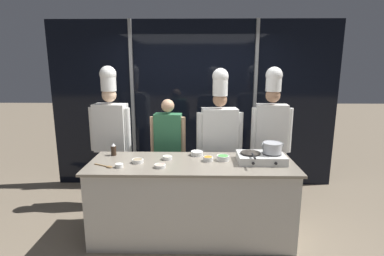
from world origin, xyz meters
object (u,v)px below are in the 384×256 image
person_guest (168,143)px  frying_pan (251,152)px  prep_bowl_rice (197,153)px  chef_head (111,127)px  prep_bowl_shrimp (160,166)px  prep_bowl_carrots (208,158)px  serving_spoon_slotted (107,166)px  stock_pot (272,148)px  prep_bowl_garlic (119,165)px  prep_bowl_noodles (167,157)px  prep_bowl_scallions (223,158)px  portable_stove (261,158)px  chef_sous (219,132)px  prep_bowl_mushrooms (138,161)px  squeeze_bottle_soy (114,150)px  chef_line (271,127)px

person_guest → frying_pan: bearing=148.2°
prep_bowl_rice → chef_head: 1.32m
prep_bowl_shrimp → prep_bowl_carrots: (0.53, 0.23, 0.01)m
serving_spoon_slotted → person_guest: 1.09m
prep_bowl_shrimp → serving_spoon_slotted: bearing=179.4°
stock_pot → chef_head: (-2.06, 0.73, 0.07)m
prep_bowl_garlic → prep_bowl_noodles: same height
prep_bowl_shrimp → chef_head: (-0.80, 0.95, 0.22)m
prep_bowl_scallions → prep_bowl_carrots: bearing=-171.1°
portable_stove → chef_sous: chef_sous is taller
prep_bowl_shrimp → prep_bowl_mushrooms: size_ratio=0.95×
prep_bowl_carrots → person_guest: (-0.53, 0.69, 0.00)m
prep_bowl_garlic → prep_bowl_scallions: 1.18m
frying_pan → prep_bowl_noodles: bearing=175.8°
person_guest → chef_sous: chef_sous is taller
stock_pot → portable_stove: bearing=-179.9°
squeeze_bottle_soy → chef_sous: size_ratio=0.08×
prep_bowl_rice → prep_bowl_mushrooms: prep_bowl_rice is taller
portable_stove → prep_bowl_garlic: (-1.59, -0.22, -0.03)m
prep_bowl_garlic → prep_bowl_scallions: prep_bowl_scallions is taller
prep_bowl_shrimp → prep_bowl_carrots: prep_bowl_carrots is taller
person_guest → chef_sous: 0.72m
prep_bowl_noodles → chef_line: (1.37, 0.67, 0.23)m
prep_bowl_noodles → prep_bowl_scallions: bearing=-1.8°
portable_stove → prep_bowl_carrots: portable_stove is taller
chef_head → chef_sous: bearing=-176.1°
prep_bowl_rice → person_guest: bearing=130.3°
portable_stove → prep_bowl_rice: (-0.74, 0.24, -0.02)m
portable_stove → chef_line: chef_line is taller
prep_bowl_shrimp → chef_line: (1.42, 0.95, 0.24)m
stock_pot → squeeze_bottle_soy: stock_pot is taller
stock_pot → prep_bowl_mushrooms: size_ratio=1.81×
prep_bowl_mushrooms → serving_spoon_slotted: size_ratio=0.54×
squeeze_bottle_soy → prep_bowl_noodles: squeeze_bottle_soy is taller
frying_pan → prep_bowl_rice: size_ratio=2.61×
prep_bowl_mushrooms → person_guest: person_guest is taller
prep_bowl_shrimp → serving_spoon_slotted: (-0.59, 0.01, -0.01)m
portable_stove → chef_head: (-1.94, 0.73, 0.19)m
prep_bowl_carrots → squeeze_bottle_soy: bearing=170.3°
prep_bowl_carrots → chef_sous: chef_sous is taller
prep_bowl_rice → prep_bowl_mushrooms: (-0.68, -0.29, -0.01)m
prep_bowl_shrimp → prep_bowl_garlic: (-0.45, -0.01, 0.00)m
chef_head → chef_sous: size_ratio=1.01×
prep_bowl_garlic → squeeze_bottle_soy: bearing=112.5°
stock_pot → person_guest: size_ratio=0.16×
squeeze_bottle_soy → prep_bowl_shrimp: size_ratio=1.21×
prep_bowl_carrots → prep_bowl_mushrooms: (-0.81, -0.07, -0.01)m
prep_bowl_carrots → prep_bowl_scallions: (0.18, 0.03, 0.00)m
serving_spoon_slotted → prep_bowl_scallions: bearing=11.0°
chef_line → portable_stove: bearing=73.7°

